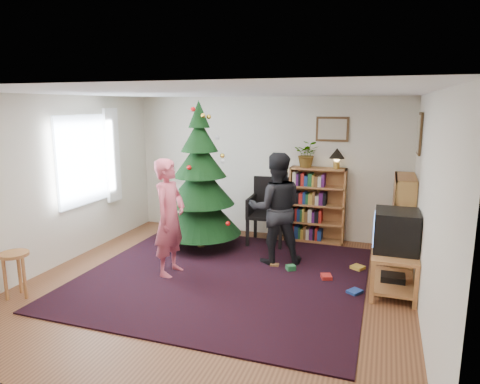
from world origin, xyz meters
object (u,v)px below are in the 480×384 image
(picture_back, at_px, (332,129))
(table_lamp, at_px, (337,155))
(crt_tv, at_px, (396,231))
(person_standing, at_px, (170,218))
(armchair, at_px, (269,207))
(bookshelf_right, at_px, (403,217))
(person_by_chair, at_px, (276,209))
(christmas_tree, at_px, (200,188))
(picture_right, at_px, (420,133))
(stool, at_px, (15,263))
(potted_plant, at_px, (307,154))
(bookshelf_back, at_px, (317,204))
(tv_stand, at_px, (394,266))

(picture_back, xyz_separation_m, table_lamp, (0.11, -0.14, -0.42))
(crt_tv, height_order, person_standing, person_standing)
(armchair, distance_m, person_standing, 2.10)
(person_standing, distance_m, table_lamp, 3.04)
(bookshelf_right, distance_m, person_by_chair, 1.98)
(christmas_tree, xyz_separation_m, person_by_chair, (1.34, -0.27, -0.17))
(picture_right, xyz_separation_m, person_standing, (-3.22, -1.59, -1.13))
(table_lamp, bearing_deg, bookshelf_right, -23.41)
(crt_tv, relative_size, stool, 1.00)
(picture_back, height_order, christmas_tree, christmas_tree)
(christmas_tree, distance_m, person_by_chair, 1.38)
(christmas_tree, height_order, crt_tv, christmas_tree)
(picture_back, distance_m, bookshelf_right, 1.85)
(potted_plant, bearing_deg, person_by_chair, -100.16)
(christmas_tree, distance_m, potted_plant, 1.92)
(armchair, height_order, person_by_chair, person_by_chair)
(bookshelf_right, distance_m, person_standing, 3.53)
(picture_back, relative_size, bookshelf_right, 0.42)
(bookshelf_back, height_order, crt_tv, bookshelf_back)
(person_standing, bearing_deg, bookshelf_back, -36.32)
(table_lamp, bearing_deg, stool, -134.94)
(bookshelf_back, height_order, table_lamp, table_lamp)
(christmas_tree, xyz_separation_m, person_standing, (0.06, -1.19, -0.19))
(tv_stand, relative_size, person_by_chair, 0.59)
(picture_right, distance_m, person_by_chair, 2.34)
(bookshelf_back, xyz_separation_m, table_lamp, (0.30, 0.00, 0.87))
(tv_stand, height_order, crt_tv, crt_tv)
(picture_back, relative_size, potted_plant, 1.20)
(christmas_tree, xyz_separation_m, bookshelf_right, (3.15, 0.52, -0.35))
(christmas_tree, height_order, person_standing, christmas_tree)
(picture_back, height_order, crt_tv, picture_back)
(armchair, distance_m, person_by_chair, 1.04)
(crt_tv, height_order, armchair, armchair)
(bookshelf_back, distance_m, armchair, 0.84)
(tv_stand, xyz_separation_m, stool, (-4.42, -1.71, 0.12))
(picture_right, xyz_separation_m, christmas_tree, (-3.28, -0.40, -0.94))
(tv_stand, distance_m, crt_tv, 0.47)
(picture_back, bearing_deg, armchair, -155.27)
(bookshelf_right, bearing_deg, person_by_chair, 113.69)
(crt_tv, distance_m, person_by_chair, 1.76)
(bookshelf_back, xyz_separation_m, tv_stand, (1.26, -1.76, -0.33))
(picture_back, height_order, table_lamp, picture_back)
(armchair, bearing_deg, tv_stand, -38.40)
(bookshelf_back, height_order, person_standing, person_standing)
(christmas_tree, xyz_separation_m, crt_tv, (3.02, -0.76, -0.21))
(person_standing, height_order, table_lamp, same)
(armchair, bearing_deg, picture_right, -9.95)
(stool, distance_m, table_lamp, 5.02)
(bookshelf_back, distance_m, table_lamp, 0.92)
(picture_right, distance_m, bookshelf_back, 2.07)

